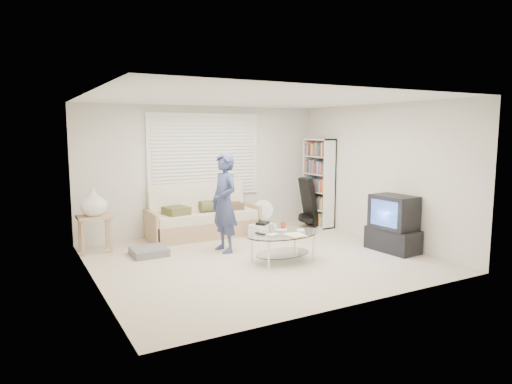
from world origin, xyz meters
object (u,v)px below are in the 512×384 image
futon_sofa (203,219)px  bookshelf (318,183)px  tv_unit (393,224)px  coffee_table (283,239)px

futon_sofa → bookshelf: (2.52, -0.28, 0.59)m
futon_sofa → tv_unit: 3.51m
futon_sofa → bookshelf: bearing=-6.3°
futon_sofa → tv_unit: futon_sofa is taller
futon_sofa → coffee_table: (0.43, -2.21, 0.02)m
futon_sofa → coffee_table: 2.25m
tv_unit → bookshelf: bearing=86.9°
tv_unit → futon_sofa: bearing=133.0°
futon_sofa → coffee_table: bearing=-79.0°
coffee_table → tv_unit: bearing=-10.3°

